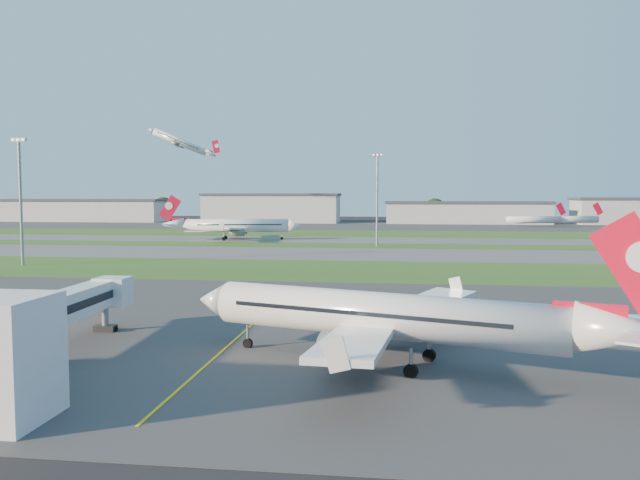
% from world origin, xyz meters
% --- Properties ---
extents(ground, '(700.00, 700.00, 0.00)m').
position_xyz_m(ground, '(0.00, 0.00, 0.00)').
color(ground, black).
rests_on(ground, ground).
extents(apron_near, '(300.00, 70.00, 0.01)m').
position_xyz_m(apron_near, '(0.00, 0.00, 0.01)').
color(apron_near, '#333335').
rests_on(apron_near, ground).
extents(grass_strip_a, '(300.00, 34.00, 0.01)m').
position_xyz_m(grass_strip_a, '(0.00, 52.00, 0.01)').
color(grass_strip_a, '#2A551C').
rests_on(grass_strip_a, ground).
extents(taxiway_a, '(300.00, 32.00, 0.01)m').
position_xyz_m(taxiway_a, '(0.00, 85.00, 0.01)').
color(taxiway_a, '#515154').
rests_on(taxiway_a, ground).
extents(grass_strip_b, '(300.00, 18.00, 0.01)m').
position_xyz_m(grass_strip_b, '(0.00, 110.00, 0.01)').
color(grass_strip_b, '#2A551C').
rests_on(grass_strip_b, ground).
extents(taxiway_b, '(300.00, 26.00, 0.01)m').
position_xyz_m(taxiway_b, '(0.00, 132.00, 0.01)').
color(taxiway_b, '#515154').
rests_on(taxiway_b, ground).
extents(grass_strip_c, '(300.00, 40.00, 0.01)m').
position_xyz_m(grass_strip_c, '(0.00, 165.00, 0.01)').
color(grass_strip_c, '#2A551C').
rests_on(grass_strip_c, ground).
extents(apron_far, '(400.00, 80.00, 0.01)m').
position_xyz_m(apron_far, '(0.00, 225.00, 0.01)').
color(apron_far, '#333335').
rests_on(apron_far, ground).
extents(yellow_line, '(0.25, 60.00, 0.02)m').
position_xyz_m(yellow_line, '(5.00, 0.00, 0.00)').
color(yellow_line, gold).
rests_on(yellow_line, ground).
extents(jet_bridge, '(4.20, 26.90, 6.20)m').
position_xyz_m(jet_bridge, '(-9.81, -15.24, 4.01)').
color(jet_bridge, silver).
rests_on(jet_bridge, ground).
extents(airliner_parked, '(36.36, 30.68, 11.75)m').
position_xyz_m(airliner_parked, '(19.80, -13.74, 4.13)').
color(airliner_parked, white).
rests_on(airliner_parked, ground).
extents(airliner_taxiing, '(40.75, 34.28, 12.80)m').
position_xyz_m(airliner_taxiing, '(-30.55, 127.39, 4.50)').
color(airliner_taxiing, white).
rests_on(airliner_taxiing, ground).
extents(airliner_departing, '(31.90, 26.91, 9.98)m').
position_xyz_m(airliner_departing, '(-79.69, 215.01, 38.77)').
color(airliner_departing, white).
extents(mini_jet_near, '(27.97, 10.21, 9.48)m').
position_xyz_m(mini_jet_near, '(81.77, 224.92, 3.28)').
color(mini_jet_near, white).
rests_on(mini_jet_near, ground).
extents(mini_jet_far, '(28.40, 8.04, 9.48)m').
position_xyz_m(mini_jet_far, '(98.95, 230.77, 3.28)').
color(mini_jet_far, white).
rests_on(mini_jet_far, ground).
extents(light_mast_west, '(3.20, 0.70, 25.80)m').
position_xyz_m(light_mast_west, '(-55.00, 52.00, 14.81)').
color(light_mast_west, gray).
rests_on(light_mast_west, ground).
extents(light_mast_centre, '(3.20, 0.70, 25.80)m').
position_xyz_m(light_mast_centre, '(15.00, 108.00, 14.81)').
color(light_mast_centre, gray).
rests_on(light_mast_centre, ground).
extents(hangar_far_west, '(91.80, 23.00, 12.20)m').
position_xyz_m(hangar_far_west, '(-150.00, 255.00, 6.14)').
color(hangar_far_west, '#9DA0A5').
rests_on(hangar_far_west, ground).
extents(hangar_west, '(71.40, 23.00, 15.20)m').
position_xyz_m(hangar_west, '(-45.00, 255.00, 7.64)').
color(hangar_west, '#9DA0A5').
rests_on(hangar_west, ground).
extents(hangar_east, '(81.60, 23.00, 11.20)m').
position_xyz_m(hangar_east, '(55.00, 255.00, 5.64)').
color(hangar_east, '#9DA0A5').
rests_on(hangar_east, ground).
extents(tree_far_west, '(11.00, 11.00, 12.00)m').
position_xyz_m(tree_far_west, '(-190.00, 268.00, 6.49)').
color(tree_far_west, black).
rests_on(tree_far_west, ground).
extents(tree_west, '(12.10, 12.10, 13.20)m').
position_xyz_m(tree_west, '(-110.00, 270.00, 7.14)').
color(tree_west, black).
rests_on(tree_west, ground).
extents(tree_mid_west, '(9.90, 9.90, 10.80)m').
position_xyz_m(tree_mid_west, '(-20.00, 266.00, 5.84)').
color(tree_mid_west, black).
rests_on(tree_mid_west, ground).
extents(tree_mid_east, '(11.55, 11.55, 12.60)m').
position_xyz_m(tree_mid_east, '(40.00, 269.00, 6.81)').
color(tree_mid_east, black).
rests_on(tree_mid_east, ground).
extents(tree_east, '(10.45, 10.45, 11.40)m').
position_xyz_m(tree_east, '(115.00, 267.00, 6.16)').
color(tree_east, black).
rests_on(tree_east, ground).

